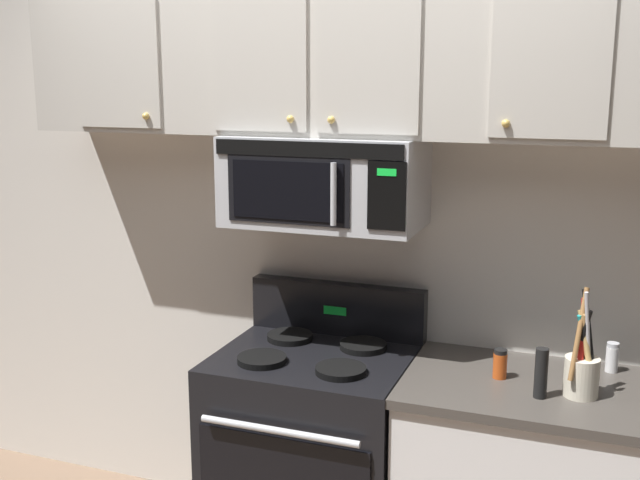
{
  "coord_description": "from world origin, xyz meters",
  "views": [
    {
      "loc": [
        1.02,
        -2.26,
        1.97
      ],
      "look_at": [
        0.0,
        0.49,
        1.35
      ],
      "focal_mm": 43.23,
      "sensor_mm": 36.0,
      "label": 1
    }
  ],
  "objects_px": {
    "spice_jar": "(500,364)",
    "stove_range": "(314,456)",
    "salt_shaker": "(612,357)",
    "utensil_crock_cream": "(582,367)",
    "pepper_mill": "(541,373)",
    "over_range_microwave": "(324,181)"
  },
  "relations": [
    {
      "from": "pepper_mill",
      "to": "stove_range",
      "type": "bearing_deg",
      "value": 172.56
    },
    {
      "from": "spice_jar",
      "to": "salt_shaker",
      "type": "bearing_deg",
      "value": 28.53
    },
    {
      "from": "salt_shaker",
      "to": "stove_range",
      "type": "bearing_deg",
      "value": -168.52
    },
    {
      "from": "utensil_crock_cream",
      "to": "pepper_mill",
      "type": "relative_size",
      "value": 2.19
    },
    {
      "from": "stove_range",
      "to": "salt_shaker",
      "type": "xyz_separation_m",
      "value": [
        1.1,
        0.22,
        0.49
      ]
    },
    {
      "from": "salt_shaker",
      "to": "spice_jar",
      "type": "bearing_deg",
      "value": -151.47
    },
    {
      "from": "stove_range",
      "to": "spice_jar",
      "type": "xyz_separation_m",
      "value": [
        0.72,
        0.02,
        0.49
      ]
    },
    {
      "from": "stove_range",
      "to": "over_range_microwave",
      "type": "height_order",
      "value": "over_range_microwave"
    },
    {
      "from": "pepper_mill",
      "to": "spice_jar",
      "type": "xyz_separation_m",
      "value": [
        -0.15,
        0.13,
        -0.03
      ]
    },
    {
      "from": "over_range_microwave",
      "to": "utensil_crock_cream",
      "type": "height_order",
      "value": "over_range_microwave"
    },
    {
      "from": "utensil_crock_cream",
      "to": "spice_jar",
      "type": "bearing_deg",
      "value": 166.25
    },
    {
      "from": "utensil_crock_cream",
      "to": "stove_range",
      "type": "bearing_deg",
      "value": 176.95
    },
    {
      "from": "pepper_mill",
      "to": "spice_jar",
      "type": "distance_m",
      "value": 0.2
    },
    {
      "from": "over_range_microwave",
      "to": "pepper_mill",
      "type": "height_order",
      "value": "over_range_microwave"
    },
    {
      "from": "stove_range",
      "to": "salt_shaker",
      "type": "height_order",
      "value": "stove_range"
    },
    {
      "from": "utensil_crock_cream",
      "to": "salt_shaker",
      "type": "relative_size",
      "value": 3.43
    },
    {
      "from": "salt_shaker",
      "to": "pepper_mill",
      "type": "bearing_deg",
      "value": -124.22
    },
    {
      "from": "spice_jar",
      "to": "utensil_crock_cream",
      "type": "bearing_deg",
      "value": -13.75
    },
    {
      "from": "pepper_mill",
      "to": "salt_shaker",
      "type": "bearing_deg",
      "value": 55.78
    },
    {
      "from": "spice_jar",
      "to": "stove_range",
      "type": "bearing_deg",
      "value": -178.75
    },
    {
      "from": "stove_range",
      "to": "spice_jar",
      "type": "relative_size",
      "value": 10.31
    },
    {
      "from": "stove_range",
      "to": "utensil_crock_cream",
      "type": "relative_size",
      "value": 2.92
    }
  ]
}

